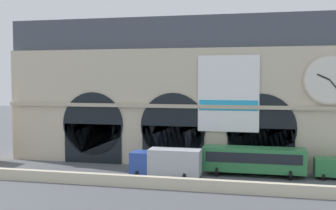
% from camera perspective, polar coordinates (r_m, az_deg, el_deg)
% --- Properties ---
extents(ground_plane, '(200.00, 200.00, 0.00)m').
position_cam_1_polar(ground_plane, '(45.88, -0.65, -9.72)').
color(ground_plane, '#54565B').
extents(quay_parapet_wall, '(90.00, 0.70, 1.14)m').
position_cam_1_polar(quay_parapet_wall, '(41.01, -2.31, -10.52)').
color(quay_parapet_wall, beige).
rests_on(quay_parapet_wall, ground).
extents(station_building, '(43.16, 5.35, 18.09)m').
position_cam_1_polar(station_building, '(51.96, 1.33, 1.63)').
color(station_building, beige).
rests_on(station_building, ground).
extents(box_truck_center, '(7.50, 2.91, 3.12)m').
position_cam_1_polar(box_truck_center, '(44.84, -0.19, -7.81)').
color(box_truck_center, '#28479E').
rests_on(box_truck_center, ground).
extents(bus_mideast, '(11.00, 3.25, 3.10)m').
position_cam_1_polar(bus_mideast, '(46.66, 11.60, -7.33)').
color(bus_mideast, '#2D7A42').
rests_on(bus_mideast, ground).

